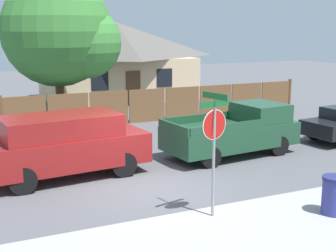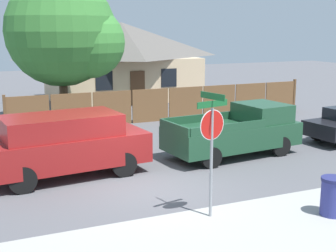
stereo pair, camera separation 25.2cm
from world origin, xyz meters
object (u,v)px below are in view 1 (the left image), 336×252
Objects in this scene: oak_tree at (63,34)px; red_suv at (64,144)px; orange_pickup at (236,131)px; house at (117,59)px; stop_sign at (214,134)px; trash_bin at (334,195)px.

oak_tree reaches higher than red_suv.
red_suv is 1.01× the size of orange_pickup.
oak_tree is (-4.73, -6.35, 1.70)m from house.
oak_tree reaches higher than stop_sign.
trash_bin is (2.74, -1.12, -1.55)m from stop_sign.
house is at bearing 59.99° from red_suv.
orange_pickup is 5.25× the size of trash_bin.
stop_sign reaches higher than red_suv.
trash_bin is at bearing -35.05° from stop_sign.
oak_tree is 1.36× the size of red_suv.
red_suv is 7.73m from trash_bin.
orange_pickup is 1.66× the size of stop_sign.
red_suv is at bearing -103.05° from oak_tree.
orange_pickup is at bearing -5.44° from red_suv.
oak_tree is 9.93m from orange_pickup.
trash_bin is (-1.39, -20.38, -2.01)m from house.
stop_sign is (-3.55, -4.52, 1.17)m from orange_pickup.
orange_pickup is at bearing -63.67° from oak_tree.
house is 1.91× the size of red_suv.
trash_bin is (5.29, -5.62, -0.56)m from red_suv.
orange_pickup is at bearing 81.78° from trash_bin.
red_suv is at bearing 106.74° from stop_sign.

